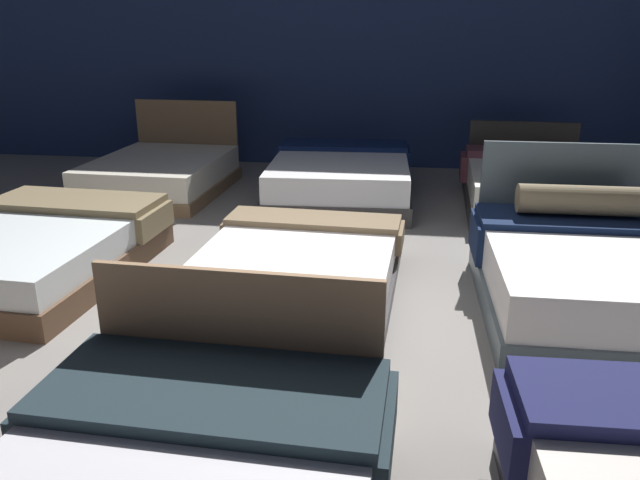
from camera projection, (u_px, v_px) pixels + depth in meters
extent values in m
cube|color=gray|center=(287.00, 308.00, 4.79)|extent=(18.00, 18.00, 0.02)
cube|color=navy|center=(354.00, 45.00, 8.94)|extent=(18.00, 0.06, 3.50)
cube|color=#926E4E|center=(238.00, 351.00, 3.24)|extent=(1.51, 0.08, 0.91)
cube|color=#212F36|center=(213.00, 390.00, 2.87)|extent=(1.60, 0.77, 0.06)
cube|color=#212F36|center=(58.00, 401.00, 3.05)|extent=(0.08, 0.73, 0.25)
cube|color=#212F36|center=(386.00, 437.00, 2.79)|extent=(0.08, 0.73, 0.25)
cube|color=#1F2250|center=(508.00, 425.00, 2.80)|extent=(0.10, 0.53, 0.26)
cube|color=brown|center=(36.00, 265.00, 5.32)|extent=(1.67, 2.21, 0.21)
cube|color=silver|center=(32.00, 241.00, 5.25)|extent=(1.61, 2.14, 0.23)
cube|color=#7E6C4C|center=(76.00, 201.00, 5.85)|extent=(1.58, 0.74, 0.06)
cube|color=#7E6C4C|center=(4.00, 212.00, 6.04)|extent=(0.10, 0.67, 0.23)
cube|color=#7E6C4C|center=(155.00, 221.00, 5.76)|extent=(0.10, 0.67, 0.23)
cube|color=#2D2C2E|center=(296.00, 286.00, 5.01)|extent=(1.64, 2.01, 0.12)
cube|color=white|center=(296.00, 265.00, 4.95)|extent=(1.57, 1.95, 0.25)
cube|color=#806A4D|center=(313.00, 220.00, 5.56)|extent=(1.56, 0.52, 0.05)
cube|color=#806A4D|center=(231.00, 227.00, 5.74)|extent=(0.07, 0.46, 0.19)
cube|color=#806A4D|center=(400.00, 238.00, 5.47)|extent=(0.07, 0.46, 0.19)
cube|color=#49585E|center=(590.00, 302.00, 4.64)|extent=(1.61, 1.95, 0.20)
cube|color=white|center=(595.00, 269.00, 4.55)|extent=(1.55, 1.89, 0.32)
cube|color=#49585E|center=(567.00, 207.00, 5.39)|extent=(1.49, 0.06, 1.12)
cube|color=#132142|center=(576.00, 219.00, 5.08)|extent=(1.57, 0.64, 0.05)
cube|color=#132142|center=(476.00, 236.00, 5.23)|extent=(0.06, 0.62, 0.31)
cylinder|color=#806F50|center=(579.00, 200.00, 5.03)|extent=(0.97, 0.26, 0.24)
cube|color=brown|center=(161.00, 187.00, 7.95)|extent=(1.60, 2.03, 0.15)
cube|color=beige|center=(160.00, 170.00, 7.87)|extent=(1.54, 1.97, 0.30)
cube|color=brown|center=(188.00, 138.00, 8.72)|extent=(1.46, 0.08, 1.05)
cube|color=#322F2E|center=(340.00, 192.00, 7.61)|extent=(1.77, 2.20, 0.21)
cube|color=white|center=(340.00, 171.00, 7.52)|extent=(1.70, 2.14, 0.30)
cube|color=#0F1E47|center=(344.00, 145.00, 8.14)|extent=(1.67, 0.70, 0.06)
cube|color=#0F1E47|center=(282.00, 158.00, 8.28)|extent=(0.09, 0.62, 0.31)
cube|color=#0F1E47|center=(407.00, 160.00, 8.13)|extent=(0.09, 0.62, 0.31)
cube|color=black|center=(528.00, 202.00, 7.27)|extent=(1.50, 2.00, 0.15)
cube|color=silver|center=(531.00, 183.00, 7.19)|extent=(1.44, 1.94, 0.32)
cube|color=black|center=(521.00, 155.00, 8.06)|extent=(1.35, 0.08, 0.87)
cube|color=brown|center=(525.00, 153.00, 7.80)|extent=(1.43, 0.48, 0.09)
cube|color=brown|center=(464.00, 167.00, 7.99)|extent=(0.10, 0.44, 0.32)
cube|color=brown|center=(584.00, 171.00, 7.75)|extent=(0.10, 0.44, 0.32)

